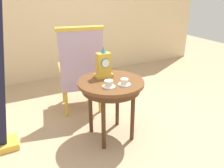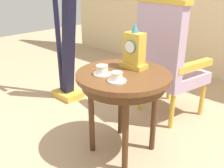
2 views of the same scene
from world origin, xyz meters
TOP-DOWN VIEW (x-y plane):
  - ground_plane at (0.00, 0.00)m, footprint 10.00×10.00m
  - side_table at (-0.05, 0.10)m, footprint 0.69×0.69m
  - teacup_left at (-0.14, -0.03)m, footprint 0.13×0.13m
  - teacup_right at (0.02, -0.06)m, footprint 0.13×0.13m
  - mantel_clock at (-0.07, 0.23)m, footprint 0.19×0.11m
  - armchair at (-0.12, 0.81)m, footprint 0.64×0.63m
  - harp at (-1.13, 0.41)m, footprint 0.40×0.24m

SIDE VIEW (x-z plane):
  - ground_plane at x=0.00m, z-range 0.00..0.00m
  - side_table at x=-0.05m, z-range 0.25..0.92m
  - armchair at x=-0.12m, z-range 0.02..1.16m
  - teacup_right at x=0.02m, z-range 0.66..0.73m
  - teacup_left at x=-0.14m, z-range 0.66..0.73m
  - harp at x=-1.13m, z-range -0.17..1.60m
  - mantel_clock at x=-0.07m, z-range 0.63..0.97m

